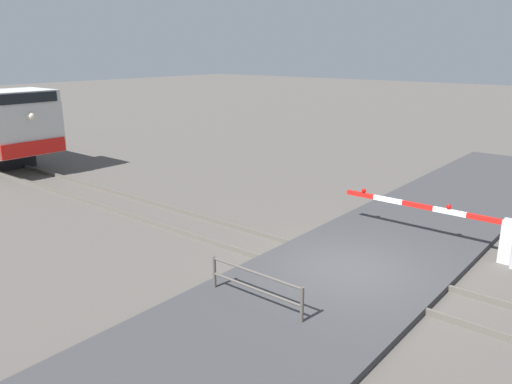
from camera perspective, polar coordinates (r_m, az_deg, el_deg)
ground_plane at (r=13.34m, az=10.45°, el=-9.20°), size 160.00×160.00×0.00m
rail_track_left at (r=12.74m, az=8.86°, el=-10.00°), size 0.08×80.00×0.15m
rail_track_right at (r=13.89m, az=11.92°, el=-7.90°), size 0.08×80.00×0.15m
road_surface at (r=13.30m, az=10.46°, el=-8.87°), size 36.00×4.63×0.17m
crossing_gate at (r=15.28m, az=24.48°, el=-3.82°), size 0.36×5.46×1.32m
guard_railing at (r=11.20m, az=-0.09°, el=-10.48°), size 0.08×2.56×0.95m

